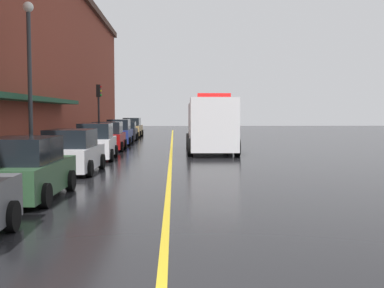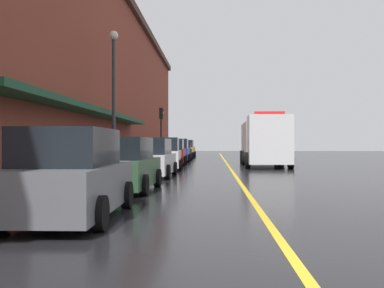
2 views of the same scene
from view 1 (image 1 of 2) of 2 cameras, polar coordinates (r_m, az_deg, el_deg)
ground_plane at (r=30.16m, az=-2.52°, el=-0.81°), size 112.00×112.00×0.00m
sidewalk_left at (r=30.82m, az=-14.12°, el=-0.69°), size 2.40×70.00×0.15m
lane_center_stripe at (r=30.16m, az=-2.52°, el=-0.81°), size 0.16×70.00×0.01m
parked_car_1 at (r=14.09m, az=-19.49°, el=-2.99°), size 2.16×4.31×1.75m
parked_car_2 at (r=19.68m, az=-14.26°, el=-0.99°), size 2.21×4.22×1.76m
parked_car_3 at (r=25.05m, az=-11.49°, el=0.17°), size 2.12×4.45×1.88m
parked_car_4 at (r=30.76m, az=-10.07°, el=0.82°), size 2.19×4.22×1.84m
parked_car_5 at (r=35.97m, az=-8.77°, el=1.31°), size 1.98×4.15×1.92m
parked_car_6 at (r=42.23m, az=-7.92°, el=1.51°), size 2.17×4.95×1.62m
parked_car_7 at (r=47.80m, az=-7.21°, el=1.92°), size 2.01×4.76×1.90m
box_truck at (r=29.40m, az=2.20°, el=2.32°), size 3.03×9.35×3.48m
parking_meter_0 at (r=38.61m, az=-10.42°, el=1.71°), size 0.14×0.18×1.33m
parking_meter_1 at (r=43.54m, az=-9.48°, el=1.96°), size 0.14×0.18×1.33m
street_lamp_left at (r=21.48m, az=-18.99°, el=8.87°), size 0.44×0.44×6.94m
traffic_light_near at (r=35.15m, az=-11.17°, el=4.92°), size 0.38×0.36×4.30m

